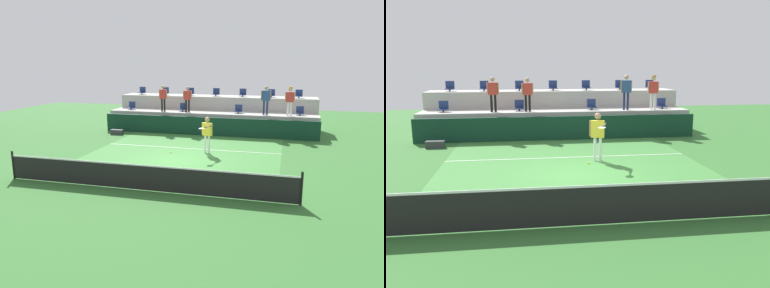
# 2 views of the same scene
# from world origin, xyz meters

# --- Properties ---
(ground_plane) EXTENTS (40.00, 40.00, 0.00)m
(ground_plane) POSITION_xyz_m (0.00, 0.00, 0.00)
(ground_plane) COLOR #336B2D
(court_inner_paint) EXTENTS (9.00, 10.00, 0.01)m
(court_inner_paint) POSITION_xyz_m (0.00, 1.00, 0.00)
(court_inner_paint) COLOR #3D7F38
(court_inner_paint) RESTS_ON ground_plane
(court_service_line) EXTENTS (9.00, 0.06, 0.00)m
(court_service_line) POSITION_xyz_m (0.00, 2.40, 0.01)
(court_service_line) COLOR white
(court_service_line) RESTS_ON ground_plane
(tennis_net) EXTENTS (10.48, 0.08, 1.07)m
(tennis_net) POSITION_xyz_m (0.00, -4.00, 0.50)
(tennis_net) COLOR black
(tennis_net) RESTS_ON ground_plane
(sponsor_backboard) EXTENTS (13.00, 0.16, 1.10)m
(sponsor_backboard) POSITION_xyz_m (0.00, 6.00, 0.55)
(sponsor_backboard) COLOR #0F3323
(sponsor_backboard) RESTS_ON ground_plane
(seating_tier_lower) EXTENTS (13.00, 1.80, 1.25)m
(seating_tier_lower) POSITION_xyz_m (0.00, 7.30, 0.62)
(seating_tier_lower) COLOR #ADAAA3
(seating_tier_lower) RESTS_ON ground_plane
(seating_tier_upper) EXTENTS (13.00, 1.80, 2.10)m
(seating_tier_upper) POSITION_xyz_m (0.00, 9.10, 1.05)
(seating_tier_upper) COLOR #ADAAA3
(seating_tier_upper) RESTS_ON ground_plane
(stadium_chair_lower_far_left) EXTENTS (0.44, 0.40, 0.52)m
(stadium_chair_lower_far_left) POSITION_xyz_m (-5.35, 7.23, 1.46)
(stadium_chair_lower_far_left) COLOR #2D2D33
(stadium_chair_lower_far_left) RESTS_ON seating_tier_lower
(stadium_chair_lower_left) EXTENTS (0.44, 0.40, 0.52)m
(stadium_chair_lower_left) POSITION_xyz_m (-1.81, 7.23, 1.46)
(stadium_chair_lower_left) COLOR #2D2D33
(stadium_chair_lower_left) RESTS_ON seating_tier_lower
(stadium_chair_lower_right) EXTENTS (0.44, 0.40, 0.52)m
(stadium_chair_lower_right) POSITION_xyz_m (1.74, 7.23, 1.46)
(stadium_chair_lower_right) COLOR #2D2D33
(stadium_chair_lower_right) RESTS_ON seating_tier_lower
(stadium_chair_lower_far_right) EXTENTS (0.44, 0.40, 0.52)m
(stadium_chair_lower_far_right) POSITION_xyz_m (5.37, 7.23, 1.46)
(stadium_chair_lower_far_right) COLOR #2D2D33
(stadium_chair_lower_far_right) RESTS_ON seating_tier_lower
(stadium_chair_upper_far_left) EXTENTS (0.44, 0.40, 0.52)m
(stadium_chair_upper_far_left) POSITION_xyz_m (-5.31, 9.03, 2.31)
(stadium_chair_upper_far_left) COLOR #2D2D33
(stadium_chair_upper_far_left) RESTS_ON seating_tier_upper
(stadium_chair_upper_left) EXTENTS (0.44, 0.40, 0.52)m
(stadium_chair_upper_left) POSITION_xyz_m (-3.60, 9.03, 2.31)
(stadium_chair_upper_left) COLOR #2D2D33
(stadium_chair_upper_left) RESTS_ON seating_tier_upper
(stadium_chair_upper_mid_left) EXTENTS (0.44, 0.40, 0.52)m
(stadium_chair_upper_mid_left) POSITION_xyz_m (-1.79, 9.03, 2.31)
(stadium_chair_upper_mid_left) COLOR #2D2D33
(stadium_chair_upper_mid_left) RESTS_ON seating_tier_upper
(stadium_chair_upper_center) EXTENTS (0.44, 0.40, 0.52)m
(stadium_chair_upper_center) POSITION_xyz_m (-0.03, 9.03, 2.31)
(stadium_chair_upper_center) COLOR #2D2D33
(stadium_chair_upper_center) RESTS_ON seating_tier_upper
(stadium_chair_upper_mid_right) EXTENTS (0.44, 0.40, 0.52)m
(stadium_chair_upper_mid_right) POSITION_xyz_m (1.75, 9.03, 2.31)
(stadium_chair_upper_mid_right) COLOR #2D2D33
(stadium_chair_upper_mid_right) RESTS_ON seating_tier_upper
(stadium_chair_upper_right) EXTENTS (0.44, 0.40, 0.52)m
(stadium_chair_upper_right) POSITION_xyz_m (3.60, 9.03, 2.31)
(stadium_chair_upper_right) COLOR #2D2D33
(stadium_chair_upper_right) RESTS_ON seating_tier_upper
(stadium_chair_upper_far_right) EXTENTS (0.44, 0.40, 0.52)m
(stadium_chair_upper_far_right) POSITION_xyz_m (5.30, 9.03, 2.31)
(stadium_chair_upper_far_right) COLOR #2D2D33
(stadium_chair_upper_far_right) RESTS_ON seating_tier_upper
(tennis_player) EXTENTS (0.59, 1.32, 1.76)m
(tennis_player) POSITION_xyz_m (0.99, 1.70, 1.08)
(tennis_player) COLOR white
(tennis_player) RESTS_ON ground_plane
(spectator_in_white) EXTENTS (0.58, 0.25, 1.64)m
(spectator_in_white) POSITION_xyz_m (-3.00, 6.85, 2.23)
(spectator_in_white) COLOR black
(spectator_in_white) RESTS_ON seating_tier_lower
(spectator_leaning_on_rail) EXTENTS (0.57, 0.24, 1.60)m
(spectator_leaning_on_rail) POSITION_xyz_m (-1.41, 6.85, 2.20)
(spectator_leaning_on_rail) COLOR black
(spectator_leaning_on_rail) RESTS_ON seating_tier_lower
(spectator_in_grey) EXTENTS (0.60, 0.26, 1.71)m
(spectator_in_grey) POSITION_xyz_m (3.38, 6.85, 2.29)
(spectator_in_grey) COLOR navy
(spectator_in_grey) RESTS_ON seating_tier_lower
(spectator_with_hat) EXTENTS (0.58, 0.40, 1.69)m
(spectator_with_hat) POSITION_xyz_m (4.76, 6.85, 2.28)
(spectator_with_hat) COLOR white
(spectator_with_hat) RESTS_ON seating_tier_lower
(tennis_ball) EXTENTS (0.07, 0.07, 0.07)m
(tennis_ball) POSITION_xyz_m (0.16, -1.30, 0.70)
(tennis_ball) COLOR #CCE033
(equipment_bag) EXTENTS (0.76, 0.28, 0.30)m
(equipment_bag) POSITION_xyz_m (-5.33, 4.89, 0.15)
(equipment_bag) COLOR #333338
(equipment_bag) RESTS_ON ground_plane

